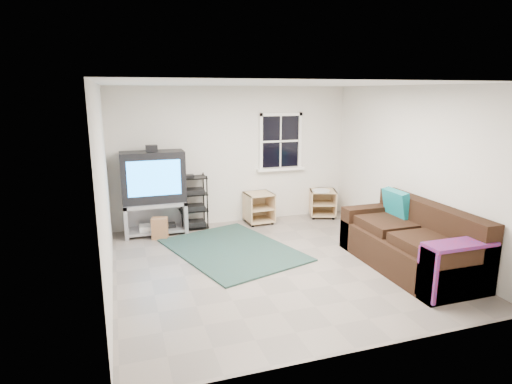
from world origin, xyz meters
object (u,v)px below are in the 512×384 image
object	(u,v)px
av_rack	(193,205)
side_table_right	(322,201)
tv_unit	(154,186)
side_table_left	(258,207)
sofa	(411,244)

from	to	relation	value
av_rack	side_table_right	xyz separation A→B (m)	(2.64, -0.04, -0.12)
tv_unit	av_rack	distance (m)	0.83
side_table_left	sofa	bearing A→B (deg)	-63.23
av_rack	side_table_left	bearing A→B (deg)	-1.23
tv_unit	side_table_left	distance (m)	2.05
side_table_right	sofa	distance (m)	2.77
tv_unit	sofa	bearing A→B (deg)	-38.88
tv_unit	av_rack	size ratio (longest dim) A/B	1.57
side_table_left	side_table_right	bearing A→B (deg)	-0.56
tv_unit	side_table_right	bearing A→B (deg)	0.82
av_rack	side_table_left	size ratio (longest dim) A/B	1.71
side_table_left	tv_unit	bearing A→B (deg)	-178.21
side_table_left	side_table_right	xyz separation A→B (m)	(1.37, -0.01, 0.01)
av_rack	side_table_right	distance (m)	2.64
tv_unit	sofa	world-z (taller)	tv_unit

